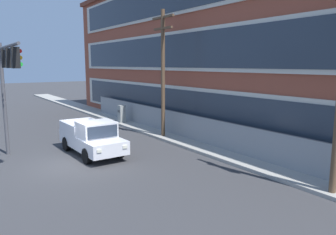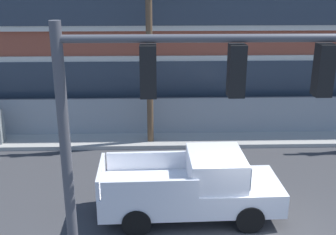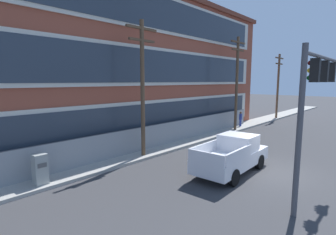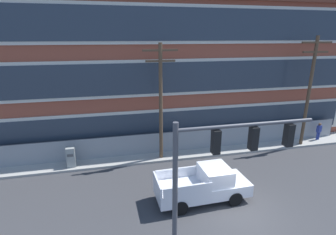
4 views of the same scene
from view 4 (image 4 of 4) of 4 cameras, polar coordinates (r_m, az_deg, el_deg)
ground_plane at (r=15.12m, az=15.45°, el=-19.40°), size 160.00×160.00×0.00m
sidewalk_building_side at (r=21.10m, az=5.71°, el=-7.40°), size 80.00×2.20×0.16m
brick_mill_building at (r=25.41m, az=-5.14°, el=10.55°), size 38.60×12.18×11.79m
chain_link_fence at (r=20.75m, az=1.98°, el=-5.28°), size 28.97×0.06×1.77m
traffic_signal_mast at (r=10.04m, az=11.36°, el=-9.24°), size 5.50×0.43×6.09m
pickup_truck_white at (r=15.22m, az=7.89°, el=-14.34°), size 5.31×2.18×1.95m
utility_pole_near_corner at (r=18.42m, az=-1.59°, el=4.16°), size 2.39×0.26×8.47m
utility_pole_midblock at (r=23.67m, az=28.45°, el=5.69°), size 2.59×0.26×8.92m
electrical_cabinet at (r=19.58m, az=-20.34°, el=-8.26°), size 0.57×0.53×1.57m
pedestrian_near_cabinet at (r=26.37m, az=29.98°, el=-2.52°), size 0.45×0.33×1.69m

